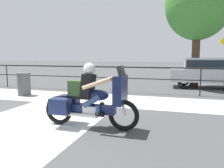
% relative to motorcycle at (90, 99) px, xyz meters
% --- Properties ---
extents(ground_plane, '(120.00, 120.00, 0.00)m').
position_rel_motorcycle_xyz_m(ground_plane, '(-2.14, -0.11, -0.71)').
color(ground_plane, '#424244').
extents(sidewalk_band, '(44.00, 2.40, 0.01)m').
position_rel_motorcycle_xyz_m(sidewalk_band, '(-2.14, 3.29, -0.70)').
color(sidewalk_band, '#A8A59E').
rests_on(sidewalk_band, ground).
extents(crosswalk_band, '(3.18, 6.00, 0.01)m').
position_rel_motorcycle_xyz_m(crosswalk_band, '(-1.56, -0.31, -0.70)').
color(crosswalk_band, silver).
rests_on(crosswalk_band, ground).
extents(fence_railing, '(36.00, 0.05, 1.23)m').
position_rel_motorcycle_xyz_m(fence_railing, '(-2.14, 5.28, 0.26)').
color(fence_railing, black).
rests_on(fence_railing, ground).
extents(motorcycle, '(2.42, 0.76, 1.57)m').
position_rel_motorcycle_xyz_m(motorcycle, '(0.00, 0.00, 0.00)').
color(motorcycle, black).
rests_on(motorcycle, ground).
extents(parked_car, '(3.90, 1.67, 1.62)m').
position_rel_motorcycle_xyz_m(parked_car, '(3.50, 7.88, 0.22)').
color(parked_car, '#B7BCC4').
rests_on(parked_car, ground).
extents(trash_bin, '(0.58, 0.58, 1.00)m').
position_rel_motorcycle_xyz_m(trash_bin, '(-4.43, 3.19, -0.21)').
color(trash_bin, '#515156').
rests_on(trash_bin, ground).
extents(tree_behind_sign, '(3.44, 3.44, 6.35)m').
position_rel_motorcycle_xyz_m(tree_behind_sign, '(2.91, 8.03, 3.71)').
color(tree_behind_sign, '#473323').
rests_on(tree_behind_sign, ground).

